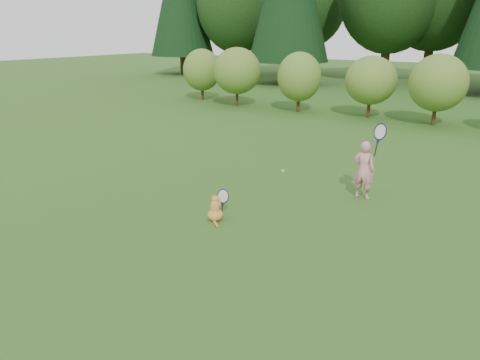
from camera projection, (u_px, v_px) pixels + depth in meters
The scene contains 5 objects.
ground at pixel (208, 224), 8.89m from camera, with size 100.00×100.00×0.00m, color #295417.
shrub_row at pixel (401, 85), 18.83m from camera, with size 28.00×3.00×2.80m, color #507725, non-canonical shape.
child at pixel (364, 169), 10.05m from camera, with size 0.73×0.47×1.91m.
cat at pixel (215, 207), 9.02m from camera, with size 0.51×0.72×0.69m.
tennis_ball at pixel (283, 171), 9.47m from camera, with size 0.06×0.06×0.06m.
Camera 1 is at (4.97, -6.55, 3.52)m, focal length 35.00 mm.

